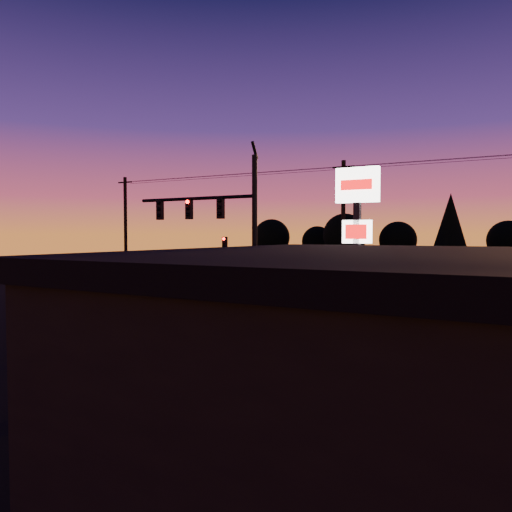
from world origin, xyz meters
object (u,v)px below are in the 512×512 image
Objects in this scene: car_right at (362,313)px; car_mid at (201,300)px; secondary_signal at (225,260)px; suv_parked at (347,381)px; pylon_sign at (357,223)px; bollard at (116,328)px; traffic_signal_mast at (224,225)px; car_left at (128,294)px.

car_mid is at bearing -91.78° from car_right.
suv_parked is at bearing -47.46° from secondary_signal.
pylon_sign is 1.51× the size of car_right.
pylon_sign is 11.22m from bollard.
pylon_sign is (7.10, -2.49, -0.02)m from traffic_signal_mast.
bollard is (-3.15, -3.68, -4.43)m from traffic_signal_mast.
car_left reaches higher than bollard.
pylon_sign reaches higher than secondary_signal.
car_left is 0.85× the size of suv_parked.
secondary_signal is at bearing 123.19° from traffic_signal_mast.
bollard is 0.24× the size of car_mid.
car_mid reaches higher than car_right.
bollard is at bearing -130.57° from traffic_signal_mast.
secondary_signal is at bearing 146.56° from suv_parked.
traffic_signal_mast reaches higher than car_right.
car_right is (8.27, 8.11, 0.15)m from bollard.
traffic_signal_mast is at bearing -56.81° from secondary_signal.
secondary_signal is 11.55m from bollard.
secondary_signal is 4.32× the size of bollard.
car_mid is 0.80× the size of suv_parked.
secondary_signal is 1.06× the size of car_mid.
car_left is at bearing 115.81° from car_mid.
car_mid is at bearing 100.25° from bollard.
suv_parked is (1.21, -4.41, -4.20)m from pylon_sign.
traffic_signal_mast is 2.08× the size of car_mid.
bollard is at bearing -81.10° from secondary_signal.
secondary_signal reaches higher than car_mid.
car_mid reaches higher than bollard.
traffic_signal_mast is 1.67× the size of suv_parked.
pylon_sign reaches higher than suv_parked.
pylon_sign is 18.92m from car_left.
bollard is 0.22× the size of car_right.
traffic_signal_mast is at bearing -106.71° from car_left.
car_left reaches higher than suv_parked.
suv_parked is at bearing -108.94° from car_mid.
bollard is at bearing 178.30° from suv_parked.
pylon_sign is at bearing -19.36° from traffic_signal_mast.
car_left is (-17.20, 6.69, -4.17)m from pylon_sign.
car_left is (-6.95, 7.88, 0.24)m from bollard.
traffic_signal_mast reaches higher than secondary_signal.
suv_parked is (11.46, -3.23, 0.21)m from bollard.
bollard is 8.33m from car_mid.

